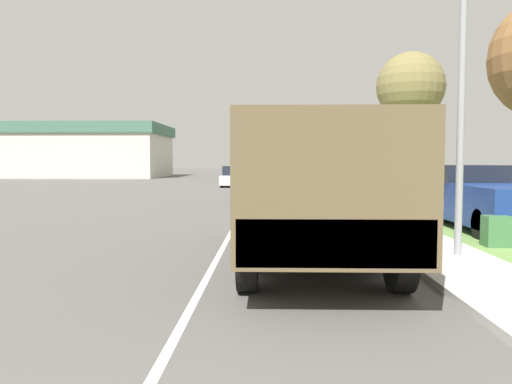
% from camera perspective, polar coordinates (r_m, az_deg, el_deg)
% --- Properties ---
extents(ground_plane, '(180.00, 180.00, 0.00)m').
position_cam_1_polar(ground_plane, '(40.65, 0.05, 0.81)').
color(ground_plane, '#565451').
extents(lane_centre_stripe, '(0.12, 120.00, 0.00)m').
position_cam_1_polar(lane_centre_stripe, '(40.65, 0.05, 0.81)').
color(lane_centre_stripe, silver).
rests_on(lane_centre_stripe, ground).
extents(sidewalk_right, '(1.80, 120.00, 0.12)m').
position_cam_1_polar(sidewalk_right, '(40.78, 6.39, 0.88)').
color(sidewalk_right, beige).
rests_on(sidewalk_right, ground).
extents(grass_strip_right, '(7.00, 120.00, 0.02)m').
position_cam_1_polar(grass_strip_right, '(41.39, 12.47, 0.79)').
color(grass_strip_right, '#6B9347').
rests_on(grass_strip_right, ground).
extents(military_truck, '(2.57, 7.66, 2.69)m').
position_cam_1_polar(military_truck, '(9.89, 6.23, 1.27)').
color(military_truck, '#474C38').
rests_on(military_truck, ground).
extents(car_nearest_ahead, '(1.93, 4.53, 1.62)m').
position_cam_1_polar(car_nearest_ahead, '(22.19, 3.11, 0.38)').
color(car_nearest_ahead, black).
rests_on(car_nearest_ahead, ground).
extents(car_second_ahead, '(1.72, 4.90, 1.56)m').
position_cam_1_polar(car_second_ahead, '(38.48, -2.61, 1.70)').
color(car_second_ahead, silver).
rests_on(car_second_ahead, ground).
extents(car_third_ahead, '(1.75, 4.26, 1.67)m').
position_cam_1_polar(car_third_ahead, '(47.99, -1.74, 2.12)').
color(car_third_ahead, silver).
rests_on(car_third_ahead, ground).
extents(pickup_truck, '(2.01, 5.55, 1.81)m').
position_cam_1_polar(pickup_truck, '(15.77, 24.48, -0.65)').
color(pickup_truck, navy).
rests_on(pickup_truck, grass_strip_right).
extents(lamp_post, '(1.69, 0.24, 7.44)m').
position_cam_1_polar(lamp_post, '(10.72, 21.57, 17.16)').
color(lamp_post, gray).
rests_on(lamp_post, sidewalk_right).
extents(tree_far_right, '(3.85, 3.85, 8.12)m').
position_cam_1_polar(tree_far_right, '(30.32, 17.25, 11.39)').
color(tree_far_right, brown).
rests_on(tree_far_right, grass_strip_right).
extents(utility_box, '(0.55, 0.45, 0.70)m').
position_cam_1_polar(utility_box, '(12.57, 25.78, -4.05)').
color(utility_box, '#3D7042').
rests_on(utility_box, grass_strip_right).
extents(building_distant, '(17.60, 13.43, 6.33)m').
position_cam_1_polar(building_distant, '(64.51, -18.03, 4.51)').
color(building_distant, beige).
rests_on(building_distant, ground).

